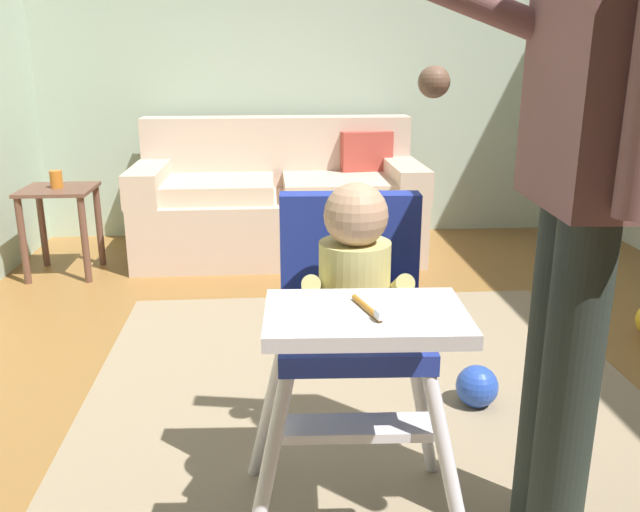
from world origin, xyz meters
TOP-DOWN VIEW (x-y plane):
  - ground at (0.00, 0.00)m, footprint 5.64×6.65m
  - wall_far at (0.00, 2.55)m, footprint 4.84×0.06m
  - area_rug at (-0.10, -0.24)m, footprint 2.13×2.77m
  - couch at (-0.39, 2.03)m, footprint 1.81×0.86m
  - high_chair at (-0.25, -0.70)m, footprint 0.64×0.75m
  - adult_standing at (0.27, -0.73)m, footprint 0.51×0.52m
  - toy_ball at (0.30, -0.05)m, footprint 0.16×0.16m
  - side_table at (-1.67, 1.67)m, footprint 0.40×0.40m
  - sippy_cup at (-1.67, 1.67)m, footprint 0.07×0.07m

SIDE VIEW (x-z plane):
  - ground at x=0.00m, z-range -0.10..0.00m
  - area_rug at x=-0.10m, z-range 0.00..0.01m
  - toy_ball at x=0.30m, z-range 0.00..0.16m
  - couch at x=-0.39m, z-range -0.10..0.76m
  - side_table at x=-1.67m, z-range 0.12..0.64m
  - sippy_cup at x=-1.67m, z-range 0.52..0.62m
  - high_chair at x=-0.25m, z-range 0.18..1.16m
  - adult_standing at x=0.27m, z-range 0.11..1.79m
  - wall_far at x=0.00m, z-range 0.00..2.75m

